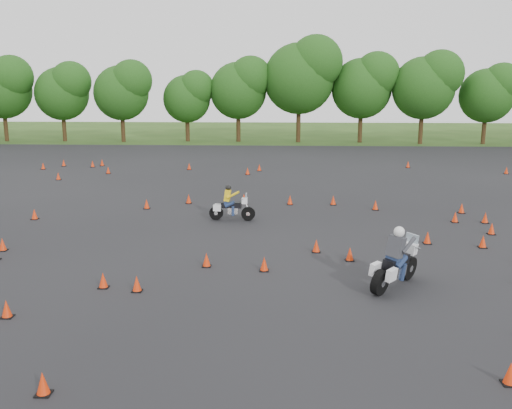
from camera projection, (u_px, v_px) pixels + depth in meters
The scene contains 6 objects.
ground at pixel (251, 264), 19.29m from camera, with size 140.00×140.00×0.00m, color #2D5119.
asphalt_pad at pixel (258, 221), 25.15m from camera, with size 62.00×62.00×0.00m, color black.
treeline at pixel (298, 98), 52.70m from camera, with size 86.54×32.20×11.14m.
traffic_cones at pixel (248, 217), 25.06m from camera, with size 36.87×32.66×0.45m.
rider_grey at pixel (394, 256), 16.92m from camera, with size 2.52×0.77×1.95m, color #36373C, non-canonical shape.
rider_yellow at pixel (232, 203), 25.19m from camera, with size 2.05×0.63×1.58m, color gold, non-canonical shape.
Camera 1 is at (1.00, -18.42, 6.01)m, focal length 40.00 mm.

